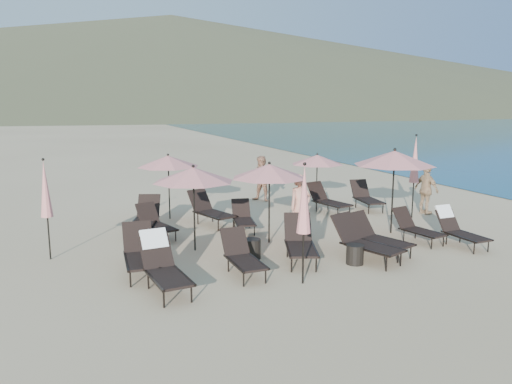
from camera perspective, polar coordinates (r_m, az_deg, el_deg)
name	(u,v)px	position (r m, az deg, el deg)	size (l,w,h in m)	color
ground	(337,257)	(12.55, 9.27, -7.39)	(800.00, 800.00, 0.00)	#D6BA8C
volcanic_headland	(190,64)	(323.15, -7.58, 14.26)	(690.00, 690.00, 55.00)	brown
lounger_0	(163,264)	(10.40, -10.60, -8.12)	(0.83, 1.85, 1.11)	black
lounger_1	(242,255)	(11.14, -1.57, -7.26)	(0.62, 1.59, 0.91)	black
lounger_2	(300,241)	(12.07, 5.05, -5.65)	(1.24, 1.90, 1.02)	black
lounger_3	(364,241)	(12.34, 12.27, -5.46)	(1.24, 1.92, 1.04)	black
lounger_4	(378,236)	(12.96, 13.76, -4.91)	(1.13, 1.80, 0.97)	black
lounger_5	(417,227)	(14.33, 17.90, -3.86)	(0.84, 1.58, 0.86)	black
lounger_6	(145,217)	(14.91, -12.52, -2.78)	(1.22, 1.88, 1.01)	black
lounger_7	(155,223)	(14.37, -11.43, -3.47)	(0.99, 1.65, 0.89)	black
lounger_8	(210,210)	(15.56, -5.29, -2.02)	(1.20, 1.90, 1.02)	black
lounger_9	(243,217)	(14.86, -1.49, -2.89)	(0.84, 1.55, 0.84)	black
lounger_10	(327,199)	(17.35, 8.17, -0.84)	(1.02, 1.82, 0.99)	black
lounger_11	(366,197)	(18.16, 12.46, -0.52)	(0.87, 1.75, 0.97)	black
lounger_12	(458,228)	(14.37, 22.10, -3.82)	(0.62, 1.59, 0.98)	black
lounger_13	(140,252)	(11.48, -13.12, -6.74)	(0.78, 1.81, 1.02)	black
umbrella_open_0	(193,175)	(12.64, -7.17, 1.97)	(2.07, 2.07, 2.23)	black
umbrella_open_1	(269,171)	(13.28, 1.53, 2.40)	(2.06, 2.06, 2.22)	black
umbrella_open_2	(394,158)	(14.75, 15.54, 3.75)	(2.31, 2.31, 2.49)	black
umbrella_open_3	(168,161)	(16.28, -10.01, 3.48)	(1.99, 1.99, 2.15)	black
umbrella_open_4	(317,160)	(17.76, 7.01, 3.69)	(1.85, 1.85, 1.99)	black
umbrella_closed_0	(304,200)	(10.26, 5.52, -0.94)	(0.30, 0.30, 2.58)	black
umbrella_closed_1	(415,160)	(16.98, 17.71, 3.51)	(0.32, 0.32, 2.76)	black
umbrella_closed_2	(45,190)	(12.86, -22.94, 0.26)	(0.29, 0.29, 2.48)	black
side_table_0	(252,249)	(12.26, -0.48, -6.50)	(0.43, 0.43, 0.49)	black
side_table_1	(355,254)	(12.08, 11.24, -7.01)	(0.42, 0.42, 0.47)	black
beachgoer_a	(300,208)	(13.70, 5.09, -1.79)	(0.67, 0.44, 1.85)	tan
beachgoer_b	(262,179)	(19.11, 0.72, 1.53)	(0.85, 0.66, 1.74)	#A97457
beachgoer_c	(426,190)	(17.85, 18.90, 0.25)	(0.98, 0.41, 1.68)	tan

